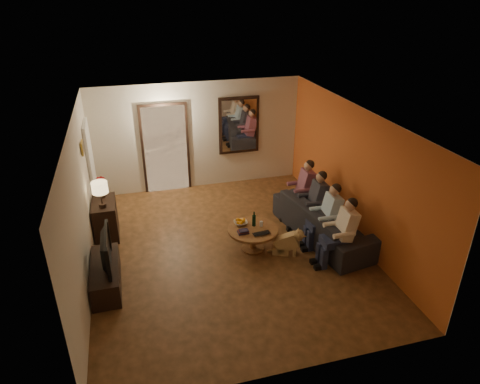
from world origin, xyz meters
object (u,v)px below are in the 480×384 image
object	(u,v)px
person_c	(314,204)
laptop	(263,235)
tv	(102,250)
person_d	(303,191)
dog	(286,241)
coffee_table	(253,239)
tv_stand	(106,275)
bowl	(241,223)
wine_bottle	(254,219)
dresser	(106,219)
table_lamp	(101,195)
person_b	(327,218)
sofa	(324,221)
person_a	(342,234)

from	to	relation	value
person_c	laptop	world-z (taller)	person_c
tv	person_d	distance (m)	4.32
dog	coffee_table	xyz separation A→B (m)	(-0.56, 0.33, -0.06)
tv_stand	bowl	world-z (taller)	bowl
tv_stand	bowl	xyz separation A→B (m)	(2.51, 0.64, 0.27)
bowl	wine_bottle	bearing A→B (deg)	-27.55
person_c	laptop	xyz separation A→B (m)	(-1.30, -0.64, -0.14)
dresser	person_c	size ratio (longest dim) A/B	0.70
table_lamp	tv	bearing A→B (deg)	-90.00
person_b	wine_bottle	bearing A→B (deg)	165.75
tv_stand	dresser	bearing A→B (deg)	90.00
laptop	person_c	bearing A→B (deg)	19.88
tv	wine_bottle	world-z (taller)	tv
coffee_table	tv_stand	bearing A→B (deg)	-171.04
tv_stand	laptop	bearing A→B (deg)	2.97
bowl	sofa	bearing A→B (deg)	-5.54
tv	person_b	world-z (taller)	person_b
dresser	coffee_table	distance (m)	2.98
table_lamp	coffee_table	world-z (taller)	table_lamp
dog	bowl	xyz separation A→B (m)	(-0.74, 0.55, 0.20)
bowl	laptop	xyz separation A→B (m)	(0.28, -0.50, -0.02)
person_a	tv_stand	bearing A→B (deg)	174.17
tv_stand	bowl	bearing A→B (deg)	14.39
sofa	dog	xyz separation A→B (m)	(-0.94, -0.39, -0.08)
tv_stand	person_d	size ratio (longest dim) A/B	1.08
tv	person_c	xyz separation A→B (m)	(4.09, 0.78, -0.12)
wine_bottle	person_c	bearing A→B (deg)	10.78
table_lamp	laptop	distance (m)	3.14
tv	coffee_table	world-z (taller)	tv
tv	laptop	bearing A→B (deg)	-87.03
person_a	person_c	world-z (taller)	same
person_a	dog	world-z (taller)	person_a
coffee_table	dresser	bearing A→B (deg)	154.86
coffee_table	wine_bottle	xyz separation A→B (m)	(0.05, 0.10, 0.38)
table_lamp	coffee_table	bearing A→B (deg)	-21.18
dresser	person_d	distance (m)	4.11
person_a	wine_bottle	bearing A→B (deg)	145.08
dog	bowl	world-z (taller)	dog
person_c	wine_bottle	size ratio (longest dim) A/B	3.87
coffee_table	wine_bottle	size ratio (longest dim) A/B	3.09
person_d	coffee_table	xyz separation A→B (m)	(-1.40, -0.96, -0.38)
person_a	table_lamp	bearing A→B (deg)	155.26
sofa	bowl	size ratio (longest dim) A/B	9.55
person_c	person_a	bearing A→B (deg)	-90.00
wine_bottle	table_lamp	bearing A→B (deg)	161.01
person_b	dog	xyz separation A→B (m)	(-0.84, -0.09, -0.32)
table_lamp	tv_stand	bearing A→B (deg)	-90.00
sofa	coffee_table	xyz separation A→B (m)	(-1.50, -0.06, -0.14)
table_lamp	wine_bottle	xyz separation A→B (m)	(2.74, -0.94, -0.41)
dresser	dog	world-z (taller)	dresser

